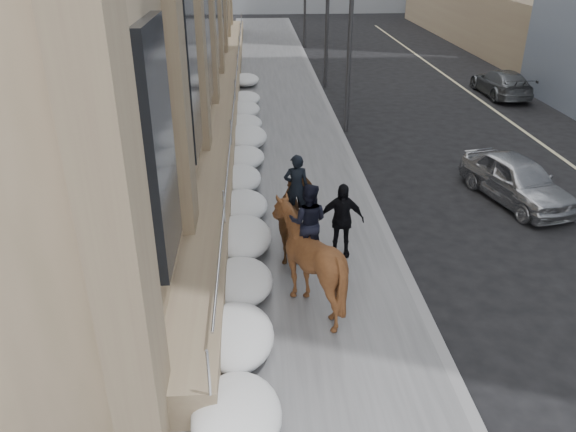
{
  "coord_description": "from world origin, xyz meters",
  "views": [
    {
      "loc": [
        -0.98,
        -8.79,
        7.46
      ],
      "look_at": [
        -0.26,
        2.7,
        1.7
      ],
      "focal_mm": 35.0,
      "sensor_mm": 36.0,
      "label": 1
    }
  ],
  "objects_px": {
    "pedestrian": "(341,220)",
    "car_silver": "(517,180)",
    "mounted_horse_right": "(307,255)",
    "mounted_horse_left": "(297,216)",
    "car_grey": "(501,83)"
  },
  "relations": [
    {
      "from": "pedestrian",
      "to": "car_silver",
      "type": "xyz_separation_m",
      "value": [
        5.95,
        3.13,
        -0.38
      ]
    },
    {
      "from": "pedestrian",
      "to": "car_silver",
      "type": "bearing_deg",
      "value": 32.24
    },
    {
      "from": "mounted_horse_right",
      "to": "car_silver",
      "type": "distance_m",
      "value": 8.76
    },
    {
      "from": "mounted_horse_left",
      "to": "car_silver",
      "type": "bearing_deg",
      "value": -158.98
    },
    {
      "from": "pedestrian",
      "to": "car_grey",
      "type": "bearing_deg",
      "value": 60.47
    },
    {
      "from": "car_silver",
      "to": "car_grey",
      "type": "bearing_deg",
      "value": 55.76
    },
    {
      "from": "pedestrian",
      "to": "car_grey",
      "type": "height_order",
      "value": "pedestrian"
    },
    {
      "from": "car_grey",
      "to": "car_silver",
      "type": "bearing_deg",
      "value": 69.48
    },
    {
      "from": "car_silver",
      "to": "mounted_horse_right",
      "type": "bearing_deg",
      "value": -157.15
    },
    {
      "from": "pedestrian",
      "to": "mounted_horse_left",
      "type": "bearing_deg",
      "value": 174.77
    },
    {
      "from": "mounted_horse_left",
      "to": "mounted_horse_right",
      "type": "height_order",
      "value": "mounted_horse_right"
    },
    {
      "from": "mounted_horse_right",
      "to": "pedestrian",
      "type": "xyz_separation_m",
      "value": [
        1.05,
        2.09,
        -0.25
      ]
    },
    {
      "from": "car_grey",
      "to": "mounted_horse_right",
      "type": "bearing_deg",
      "value": 56.65
    },
    {
      "from": "car_silver",
      "to": "mounted_horse_left",
      "type": "bearing_deg",
      "value": -171.17
    },
    {
      "from": "car_silver",
      "to": "car_grey",
      "type": "relative_size",
      "value": 0.91
    }
  ]
}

